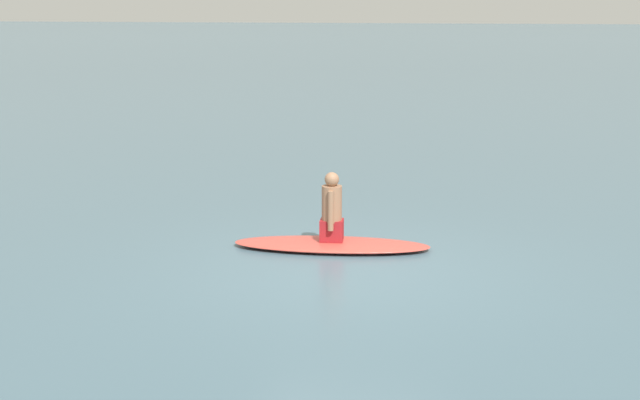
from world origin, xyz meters
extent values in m
plane|color=slate|center=(0.00, 0.00, 0.00)|extent=(400.00, 400.00, 0.00)
ellipsoid|color=#D84C3F|center=(-0.88, -0.46, 0.05)|extent=(1.30, 2.72, 0.11)
cube|color=#A51E23|center=(-0.88, -0.46, 0.25)|extent=(0.30, 0.35, 0.29)
cylinder|color=#9E7051|center=(-0.88, -0.46, 0.61)|extent=(0.31, 0.31, 0.48)
sphere|color=#9E7051|center=(-0.88, -0.46, 0.94)|extent=(0.19, 0.19, 0.19)
cylinder|color=#9E7051|center=(-1.04, -0.49, 0.55)|extent=(0.09, 0.09, 0.52)
cylinder|color=#9E7051|center=(-0.72, -0.43, 0.55)|extent=(0.09, 0.09, 0.52)
camera|label=1|loc=(9.41, 2.66, 3.09)|focal=47.23mm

